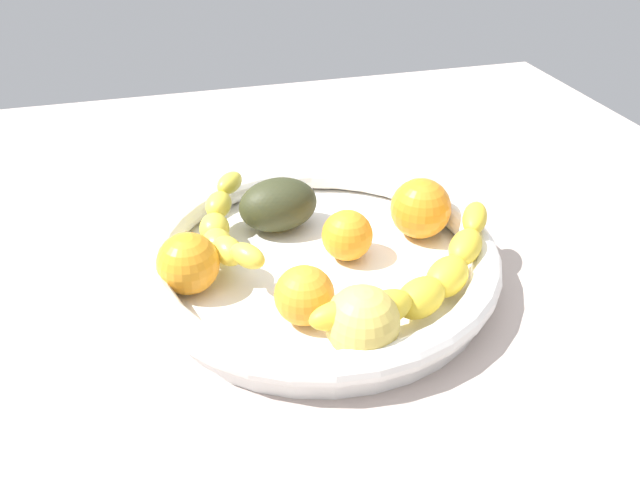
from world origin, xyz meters
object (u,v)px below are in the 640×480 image
(orange_mid_left, at_px, (347,235))
(avocado_dark, at_px, (278,205))
(banana_draped_right, at_px, (223,229))
(fruit_bowl, at_px, (320,258))
(banana_draped_left, at_px, (428,277))
(orange_mid_right, at_px, (304,295))
(orange_front, at_px, (188,263))
(apple_yellow, at_px, (357,323))
(orange_rear, at_px, (420,208))

(orange_mid_left, xyz_separation_m, avocado_dark, (0.08, 0.06, 0.00))
(banana_draped_right, distance_m, avocado_dark, 0.08)
(fruit_bowl, height_order, banana_draped_left, banana_draped_left)
(orange_mid_right, bearing_deg, avocado_dark, -3.87)
(fruit_bowl, xyz_separation_m, orange_front, (-0.01, 0.13, 0.02))
(orange_mid_right, bearing_deg, apple_yellow, -148.90)
(banana_draped_left, bearing_deg, banana_draped_right, 51.85)
(banana_draped_right, height_order, orange_mid_right, same)
(fruit_bowl, height_order, apple_yellow, apple_yellow)
(fruit_bowl, relative_size, orange_rear, 5.51)
(orange_front, xyz_separation_m, orange_mid_right, (-0.07, -0.10, -0.00))
(orange_front, bearing_deg, fruit_bowl, -87.01)
(apple_yellow, bearing_deg, orange_mid_left, -14.13)
(orange_mid_left, bearing_deg, apple_yellow, 165.87)
(orange_front, height_order, apple_yellow, apple_yellow)
(orange_rear, distance_m, avocado_dark, 0.16)
(fruit_bowl, xyz_separation_m, avocado_dark, (0.08, 0.03, 0.02))
(orange_mid_right, bearing_deg, orange_rear, -55.71)
(banana_draped_right, height_order, orange_front, orange_front)
(fruit_bowl, distance_m, orange_front, 0.14)
(orange_rear, bearing_deg, apple_yellow, 142.11)
(fruit_bowl, bearing_deg, orange_front, 92.99)
(banana_draped_right, relative_size, avocado_dark, 2.19)
(orange_front, relative_size, orange_mid_left, 1.13)
(orange_mid_left, distance_m, orange_rear, 0.09)
(banana_draped_left, xyz_separation_m, avocado_dark, (0.17, 0.11, -0.00))
(banana_draped_left, height_order, orange_front, orange_front)
(banana_draped_left, height_order, apple_yellow, apple_yellow)
(banana_draped_right, height_order, orange_rear, orange_rear)
(banana_draped_left, relative_size, banana_draped_right, 1.20)
(banana_draped_right, bearing_deg, orange_mid_right, -156.34)
(orange_mid_right, height_order, orange_rear, orange_rear)
(orange_mid_left, bearing_deg, banana_draped_right, 71.96)
(fruit_bowl, relative_size, orange_mid_left, 6.84)
(banana_draped_right, bearing_deg, orange_mid_left, -108.04)
(orange_mid_right, relative_size, avocado_dark, 0.62)
(orange_mid_left, bearing_deg, banana_draped_left, -152.85)
(fruit_bowl, distance_m, banana_draped_left, 0.12)
(banana_draped_right, height_order, apple_yellow, apple_yellow)
(fruit_bowl, bearing_deg, orange_mid_right, 155.50)
(banana_draped_left, height_order, orange_rear, orange_rear)
(banana_draped_left, distance_m, orange_rear, 0.12)
(orange_mid_left, distance_m, apple_yellow, 0.15)
(orange_mid_right, bearing_deg, banana_draped_right, 23.66)
(banana_draped_left, height_order, orange_mid_left, banana_draped_left)
(banana_draped_right, xyz_separation_m, orange_mid_right, (-0.13, -0.06, -0.00))
(banana_draped_right, height_order, orange_mid_left, banana_draped_right)
(banana_draped_left, distance_m, orange_front, 0.23)
(orange_front, relative_size, apple_yellow, 0.94)
(orange_front, relative_size, orange_mid_right, 1.10)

